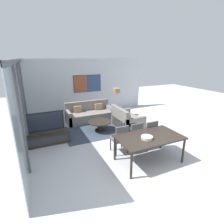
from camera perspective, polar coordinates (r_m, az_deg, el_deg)
The scene contains 15 objects.
ground_plane at distance 4.76m, azimuth 13.57°, elevation -19.76°, with size 24.00×24.00×0.00m, color #B2B2B7.
wall_back at distance 9.30m, azimuth -8.95°, elevation 8.27°, with size 6.70×0.09×2.80m.
window_wall_left at distance 6.03m, azimuth -27.44°, elevation 2.87°, with size 0.07×5.94×2.80m.
area_rug at distance 7.15m, azimuth -3.95°, elevation -6.04°, with size 2.83×1.70×0.01m.
tv_console at distance 6.43m, azimuth -20.64°, elevation -8.01°, with size 1.52×0.48×0.42m.
television at distance 6.22m, azimuth -21.19°, elevation -3.25°, with size 1.26×0.20×0.72m.
sofa_main at distance 8.28m, azimuth -7.42°, elevation -0.81°, with size 2.13×0.93×0.87m.
sofa_side at distance 7.43m, azimuth 4.54°, elevation -2.86°, with size 0.93×1.39×0.87m.
coffee_table at distance 7.04m, azimuth -4.00°, elevation -3.80°, with size 0.93×0.93×0.40m.
dining_table at distance 4.97m, azimuth 12.10°, elevation -8.51°, with size 1.80×1.04×0.77m.
dining_chair_left at distance 5.35m, azimuth 2.74°, elevation -8.33°, with size 0.46×0.46×0.92m.
dining_chair_centre at distance 5.60m, azimuth 7.40°, elevation -7.23°, with size 0.46×0.46×0.92m.
dining_chair_right at distance 5.83m, azimuth 12.09°, elevation -6.47°, with size 0.46×0.46×0.92m.
fruit_bowl at distance 4.77m, azimuth 11.32°, elevation -8.13°, with size 0.31×0.31×0.07m.
floor_lamp at distance 8.59m, azimuth 1.56°, elevation 6.43°, with size 0.36×0.36×1.42m.
Camera 1 is at (-2.50, -2.90, 2.84)m, focal length 28.00 mm.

